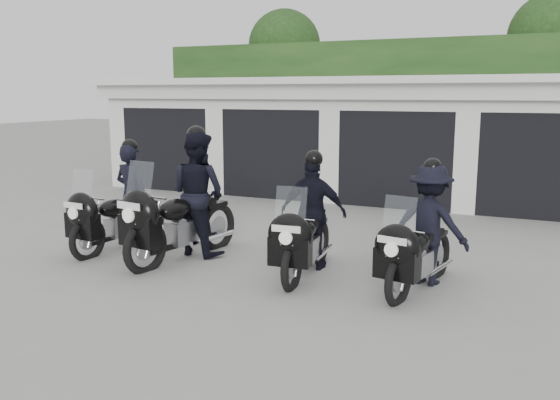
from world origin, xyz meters
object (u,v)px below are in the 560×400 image
at_px(police_bike_b, 189,201).
at_px(police_bike_d, 425,231).
at_px(police_bike_c, 310,220).
at_px(police_bike_a, 119,205).

bearing_deg(police_bike_b, police_bike_d, 10.83).
distance_m(police_bike_c, police_bike_d, 1.66).
xyz_separation_m(police_bike_a, police_bike_c, (3.40, 0.07, 0.03)).
bearing_deg(police_bike_a, police_bike_b, 6.95).
bearing_deg(police_bike_a, police_bike_c, 6.57).
xyz_separation_m(police_bike_b, police_bike_c, (2.05, 0.03, -0.13)).
distance_m(police_bike_a, police_bike_c, 3.40).
height_order(police_bike_a, police_bike_d, police_bike_a).
bearing_deg(police_bike_b, police_bike_a, -168.35).
height_order(police_bike_b, police_bike_d, police_bike_b).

